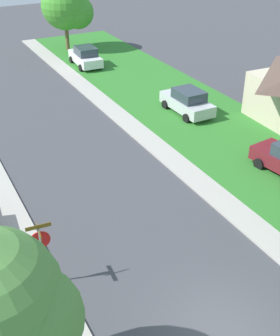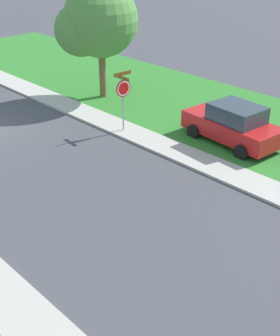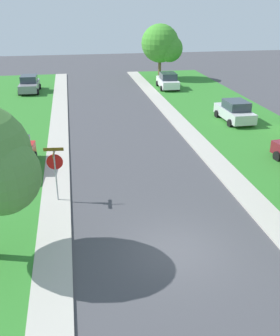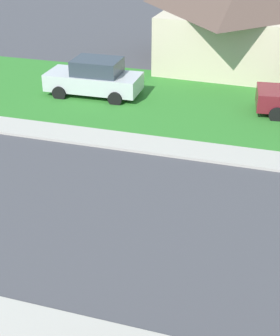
# 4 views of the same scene
# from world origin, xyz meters

# --- Properties ---
(sidewalk_east) EXTENTS (1.40, 56.00, 0.10)m
(sidewalk_east) POSITION_xyz_m (4.70, 12.00, 0.05)
(sidewalk_east) COLOR #ADA89E
(sidewalk_east) RESTS_ON ground
(lawn_east) EXTENTS (8.00, 56.00, 0.08)m
(lawn_east) POSITION_xyz_m (9.40, 12.00, 0.04)
(lawn_east) COLOR #2D7528
(lawn_east) RESTS_ON ground
(sidewalk_west) EXTENTS (1.40, 56.00, 0.10)m
(sidewalk_west) POSITION_xyz_m (-4.70, 12.00, 0.05)
(sidewalk_west) COLOR #ADA89E
(sidewalk_west) RESTS_ON ground
(car_silver_kerbside_mid) EXTENTS (2.10, 4.33, 1.76)m
(car_silver_kerbside_mid) POSITION_xyz_m (9.04, 15.89, 0.87)
(car_silver_kerbside_mid) COLOR silver
(car_silver_kerbside_mid) RESTS_ON ground
(house_right_setback) EXTENTS (9.29, 8.14, 4.60)m
(house_right_setback) POSITION_xyz_m (16.43, 10.38, 2.38)
(house_right_setback) COLOR beige
(house_right_setback) RESTS_ON ground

